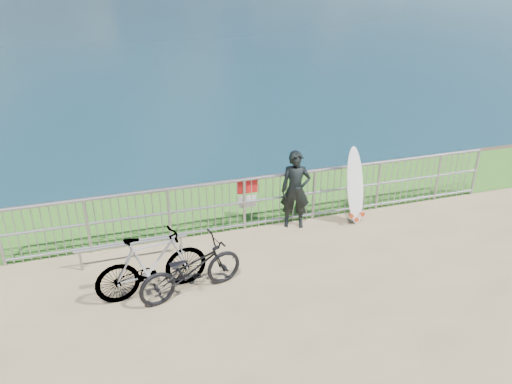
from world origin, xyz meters
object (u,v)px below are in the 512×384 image
object	(u,v)px
surfer	(295,190)
bicycle_near	(191,269)
surfboard	(355,189)
bicycle_far	(152,264)

from	to	relation	value
surfer	bicycle_near	bearing A→B (deg)	-127.48
surfer	surfboard	xyz separation A→B (m)	(1.24, -0.18, -0.06)
surfboard	bicycle_near	bearing A→B (deg)	-158.65
surfer	surfboard	bearing A→B (deg)	10.60
surfboard	bicycle_near	size ratio (longest dim) A/B	0.91
surfboard	bicycle_far	world-z (taller)	surfboard
surfboard	bicycle_far	distance (m)	4.45
bicycle_far	bicycle_near	bearing A→B (deg)	-116.30
surfer	bicycle_far	world-z (taller)	surfer
bicycle_near	bicycle_far	distance (m)	0.63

